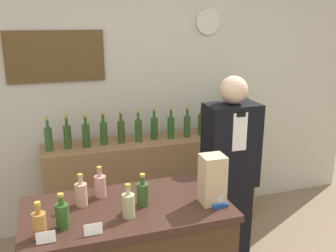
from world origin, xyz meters
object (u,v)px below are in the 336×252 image
object	(u,v)px
potted_plant	(239,112)
paper_bag	(212,179)
tape_dispenser	(219,202)
shopkeeper	(229,178)

from	to	relation	value
potted_plant	paper_bag	size ratio (longest dim) A/B	1.30
potted_plant	tape_dispenser	xyz separation A→B (m)	(-0.90, -1.44, -0.11)
potted_plant	tape_dispenser	size ratio (longest dim) A/B	4.16
potted_plant	paper_bag	distance (m)	1.66
shopkeeper	potted_plant	distance (m)	0.94
shopkeeper	potted_plant	bearing A→B (deg)	57.81
shopkeeper	tape_dispenser	distance (m)	0.83
paper_bag	shopkeeper	bearing A→B (deg)	54.60
potted_plant	tape_dispenser	world-z (taller)	potted_plant
paper_bag	tape_dispenser	size ratio (longest dim) A/B	3.20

